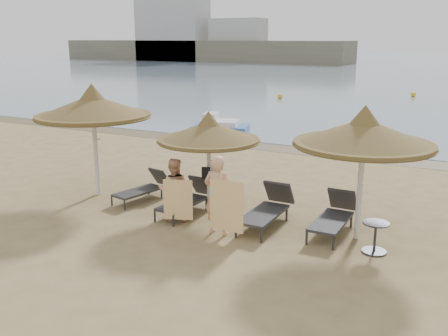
# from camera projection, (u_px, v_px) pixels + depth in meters

# --- Properties ---
(ground) EXTENTS (160.00, 160.00, 0.00)m
(ground) POSITION_uv_depth(u_px,v_px,m) (178.00, 223.00, 12.50)
(ground) COLOR #947F53
(ground) RESTS_ON ground
(sea) EXTENTS (200.00, 140.00, 0.03)m
(sea) POSITION_uv_depth(u_px,v_px,m) (445.00, 66.00, 81.06)
(sea) COLOR slate
(sea) RESTS_ON ground
(wet_sand_strip) EXTENTS (200.00, 1.60, 0.01)m
(wet_sand_strip) POSITION_uv_depth(u_px,v_px,m) (301.00, 150.00, 20.56)
(wet_sand_strip) COLOR brown
(wet_sand_strip) RESTS_ON ground
(far_shore) EXTENTS (150.00, 54.80, 12.00)m
(far_shore) POSITION_uv_depth(u_px,v_px,m) (294.00, 47.00, 89.73)
(far_shore) COLOR #706850
(far_shore) RESTS_ON ground
(palapa_left) EXTENTS (3.30, 3.30, 3.27)m
(palapa_left) POSITION_uv_depth(u_px,v_px,m) (93.00, 107.00, 14.13)
(palapa_left) COLOR silver
(palapa_left) RESTS_ON ground
(palapa_center) EXTENTS (2.71, 2.71, 2.68)m
(palapa_center) POSITION_uv_depth(u_px,v_px,m) (209.00, 132.00, 12.90)
(palapa_center) COLOR silver
(palapa_center) RESTS_ON ground
(palapa_right) EXTENTS (3.12, 3.12, 3.10)m
(palapa_right) POSITION_uv_depth(u_px,v_px,m) (364.00, 133.00, 10.95)
(palapa_right) COLOR silver
(palapa_right) RESTS_ON ground
(lounger_far_left) EXTENTS (0.96, 1.90, 0.81)m
(lounger_far_left) POSITION_uv_depth(u_px,v_px,m) (145.00, 187.00, 14.23)
(lounger_far_left) COLOR #2D2D32
(lounger_far_left) RESTS_ON ground
(lounger_near_left) EXTENTS (0.78, 1.98, 0.87)m
(lounger_near_left) POSITION_uv_depth(u_px,v_px,m) (188.00, 198.00, 13.18)
(lounger_near_left) COLOR #2D2D32
(lounger_near_left) RESTS_ON ground
(lounger_near_right) EXTENTS (0.72, 2.14, 0.96)m
(lounger_near_right) POSITION_uv_depth(u_px,v_px,m) (268.00, 208.00, 12.32)
(lounger_near_right) COLOR #2D2D32
(lounger_near_right) RESTS_ON ground
(lounger_far_right) EXTENTS (0.70, 2.04, 0.91)m
(lounger_far_right) POSITION_uv_depth(u_px,v_px,m) (334.00, 215.00, 11.88)
(lounger_far_right) COLOR #2D2D32
(lounger_far_right) RESTS_ON ground
(side_table) EXTENTS (0.57, 0.57, 0.68)m
(side_table) POSITION_uv_depth(u_px,v_px,m) (375.00, 238.00, 10.72)
(side_table) COLOR #2D2D32
(side_table) RESTS_ON ground
(person_left) EXTENTS (1.02, 0.88, 1.88)m
(person_left) POSITION_uv_depth(u_px,v_px,m) (174.00, 185.00, 12.46)
(person_left) COLOR tan
(person_left) RESTS_ON ground
(person_right) EXTENTS (1.06, 0.73, 2.22)m
(person_right) POSITION_uv_depth(u_px,v_px,m) (218.00, 189.00, 11.53)
(person_right) COLOR tan
(person_right) RESTS_ON ground
(towel_left) EXTENTS (0.69, 0.26, 1.01)m
(towel_left) POSITION_uv_depth(u_px,v_px,m) (178.00, 200.00, 12.07)
(towel_left) COLOR orange
(towel_left) RESTS_ON ground
(towel_right) EXTENTS (0.86, 0.03, 1.20)m
(towel_right) POSITION_uv_depth(u_px,v_px,m) (226.00, 206.00, 11.23)
(towel_right) COLOR orange
(towel_right) RESTS_ON ground
(bag_patterned) EXTENTS (0.28, 0.09, 0.35)m
(bag_patterned) POSITION_uv_depth(u_px,v_px,m) (212.00, 167.00, 13.30)
(bag_patterned) COLOR white
(bag_patterned) RESTS_ON ground
(bag_dark) EXTENTS (0.23, 0.12, 0.32)m
(bag_dark) POSITION_uv_depth(u_px,v_px,m) (206.00, 173.00, 13.03)
(bag_dark) COLOR black
(bag_dark) RESTS_ON ground
(pedal_boat) EXTENTS (2.83, 2.14, 1.17)m
(pedal_boat) POSITION_uv_depth(u_px,v_px,m) (220.00, 129.00, 22.87)
(pedal_boat) COLOR #3766B3
(pedal_boat) RESTS_ON ground
(buoy_left) EXTENTS (0.41, 0.41, 0.41)m
(buoy_left) POSITION_uv_depth(u_px,v_px,m) (280.00, 96.00, 37.81)
(buoy_left) COLOR gold
(buoy_left) RESTS_ON ground
(buoy_extra) EXTENTS (0.40, 0.40, 0.40)m
(buoy_extra) POSITION_uv_depth(u_px,v_px,m) (413.00, 94.00, 39.06)
(buoy_extra) COLOR gold
(buoy_extra) RESTS_ON ground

